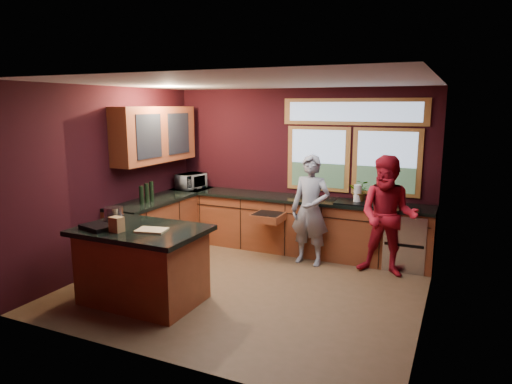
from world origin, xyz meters
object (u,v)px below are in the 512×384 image
Objects in this scene: cutting_board at (152,230)px; stock_pot at (114,214)px; person_grey at (310,210)px; island at (143,264)px; person_red at (388,216)px.

cutting_board is 0.78m from stock_pot.
person_grey is 2.87m from stock_pot.
cutting_board is (0.20, -0.05, 0.48)m from island.
person_red is at bearing 5.47° from person_grey.
person_grey is at bearing -176.64° from person_red.
person_grey is at bearing 60.76° from cutting_board.
person_grey reaches higher than island.
person_grey is 7.05× the size of stock_pot.
island is at bearing -136.91° from person_red.
stock_pot reaches higher than island.
person_grey reaches higher than stock_pot.
stock_pot is (-0.55, 0.15, 0.56)m from island.
island is at bearing -118.62° from person_grey.
island is 0.92× the size of person_grey.
island is 0.89× the size of person_red.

